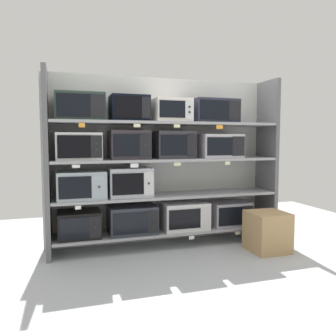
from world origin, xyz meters
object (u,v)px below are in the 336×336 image
(microwave_12, at_px, (171,111))
(microwave_5, at_px, (130,182))
(microwave_1, at_px, (132,219))
(shipping_carton, at_px, (267,231))
(microwave_6, at_px, (79,146))
(microwave_10, at_px, (80,107))
(microwave_7, at_px, (129,145))
(microwave_8, at_px, (174,145))
(microwave_0, at_px, (79,224))
(microwave_3, at_px, (229,213))
(microwave_4, at_px, (81,185))
(microwave_11, at_px, (129,109))
(microwave_2, at_px, (184,215))
(microwave_13, at_px, (214,111))
(microwave_9, at_px, (218,146))

(microwave_12, bearing_deg, microwave_5, 180.00)
(microwave_1, relative_size, shipping_carton, 1.21)
(microwave_6, relative_size, microwave_10, 0.93)
(microwave_7, xyz_separation_m, microwave_8, (0.54, 0.00, -0.00))
(microwave_0, distance_m, microwave_12, 1.65)
(microwave_3, relative_size, microwave_5, 1.01)
(microwave_1, xyz_separation_m, microwave_4, (-0.56, 0.00, 0.42))
(microwave_5, bearing_deg, microwave_11, -12.00)
(microwave_2, bearing_deg, microwave_3, -0.02)
(microwave_7, bearing_deg, microwave_11, -2.98)
(microwave_6, distance_m, shipping_carton, 2.31)
(microwave_3, xyz_separation_m, microwave_10, (-1.81, -0.00, 1.28))
(microwave_8, distance_m, microwave_10, 1.15)
(microwave_4, height_order, microwave_8, microwave_8)
(microwave_7, height_order, microwave_12, microwave_12)
(microwave_4, xyz_separation_m, shipping_carton, (2.01, -0.54, -0.55))
(microwave_2, relative_size, microwave_4, 1.06)
(microwave_3, height_order, microwave_13, microwave_13)
(microwave_2, xyz_separation_m, microwave_5, (-0.66, -0.00, 0.43))
(microwave_8, bearing_deg, microwave_2, 0.06)
(microwave_5, xyz_separation_m, microwave_7, (-0.00, -0.00, 0.42))
(microwave_7, xyz_separation_m, shipping_carton, (1.48, -0.54, -0.98))
(microwave_0, height_order, microwave_7, microwave_7)
(microwave_6, height_order, microwave_13, microwave_13)
(microwave_6, distance_m, microwave_7, 0.55)
(microwave_7, height_order, microwave_8, microwave_7)
(microwave_5, bearing_deg, microwave_12, -0.00)
(microwave_4, height_order, microwave_11, microwave_11)
(microwave_10, bearing_deg, shipping_carton, -15.02)
(microwave_7, relative_size, microwave_10, 0.85)
(microwave_9, bearing_deg, microwave_12, 180.00)
(microwave_0, relative_size, microwave_1, 0.84)
(microwave_4, xyz_separation_m, microwave_6, (-0.02, -0.00, 0.42))
(microwave_5, relative_size, microwave_11, 1.15)
(microwave_2, bearing_deg, microwave_12, -179.97)
(microwave_1, height_order, microwave_4, microwave_4)
(microwave_1, distance_m, microwave_7, 0.86)
(microwave_7, bearing_deg, microwave_13, -0.01)
(microwave_2, relative_size, microwave_13, 1.00)
(microwave_0, height_order, microwave_1, microwave_1)
(microwave_8, relative_size, microwave_10, 0.87)
(microwave_6, bearing_deg, microwave_0, 179.75)
(shipping_carton, bearing_deg, microwave_12, 151.20)
(microwave_12, bearing_deg, shipping_carton, -28.80)
(microwave_2, xyz_separation_m, shipping_carton, (0.81, -0.54, -0.13))
(microwave_6, relative_size, microwave_8, 1.06)
(microwave_0, relative_size, microwave_4, 0.88)
(microwave_3, distance_m, microwave_13, 1.30)
(microwave_0, distance_m, shipping_carton, 2.12)
(microwave_5, relative_size, microwave_13, 0.89)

